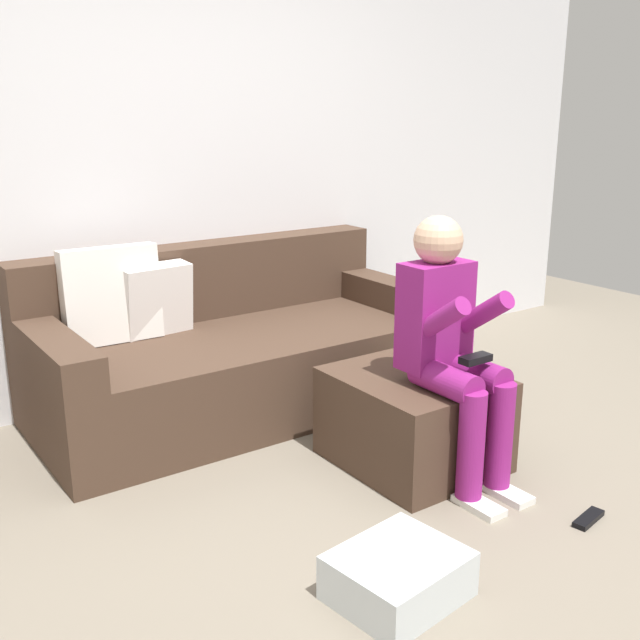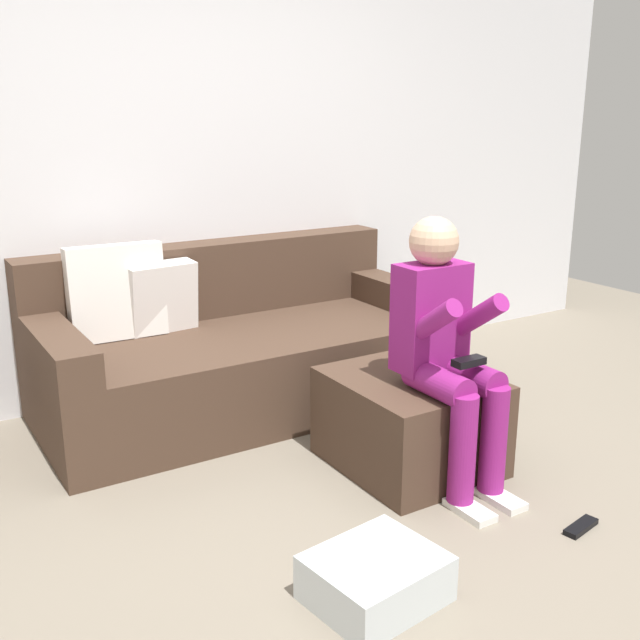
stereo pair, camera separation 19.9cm
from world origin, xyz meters
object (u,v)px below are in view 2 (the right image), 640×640
Objects in this scene: couch_sectional at (236,349)px; ottoman at (410,421)px; person_seated at (446,343)px; storage_bin at (375,578)px; remote_near_ottoman at (581,527)px.

ottoman is at bearing -72.07° from couch_sectional.
ottoman is 0.46m from person_seated.
couch_sectional is 1.13m from ottoman.
remote_near_ottoman is (0.93, -0.07, -0.07)m from storage_bin.
couch_sectional reaches higher than remote_near_ottoman.
couch_sectional is at bearing 96.09° from remote_near_ottoman.
storage_bin is 0.93m from remote_near_ottoman.
person_seated is at bearing 35.69° from storage_bin.
storage_bin is at bearing -101.31° from couch_sectional.
ottoman reaches higher than remote_near_ottoman.
couch_sectional is 3.05× the size of ottoman.
storage_bin is (-0.73, -0.52, -0.55)m from person_seated.
remote_near_ottoman is (0.22, -0.79, -0.20)m from ottoman.
couch_sectional is 12.28× the size of remote_near_ottoman.
ottoman is 4.02× the size of remote_near_ottoman.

